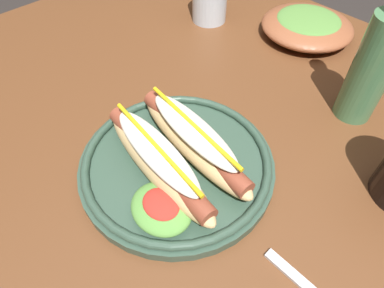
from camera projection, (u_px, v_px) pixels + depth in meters
The scene contains 5 objects.
ground_plane at pixel (207, 261), 1.14m from camera, with size 8.00×8.00×0.00m, color #2D2826.
dining_table at pixel (218, 140), 0.67m from camera, with size 1.13×0.86×0.74m.
hot_dog_plate at pixel (176, 159), 0.46m from camera, with size 0.28×0.28×0.08m.
glass_bottle at pixel (375, 63), 0.49m from camera, with size 0.06×0.06×0.26m.
side_bowl at pixel (307, 25), 0.70m from camera, with size 0.19×0.19×0.05m.
Camera 1 is at (0.28, -0.34, 1.13)m, focal length 31.02 mm.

